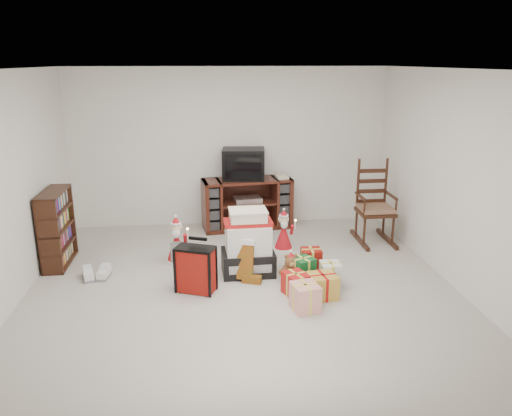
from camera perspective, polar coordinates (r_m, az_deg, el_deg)
The scene contains 13 objects.
room at distance 5.55m, azimuth -1.67°, elevation 2.57°, with size 5.01×5.01×2.51m.
tv_stand at distance 7.93m, azimuth -1.03°, elevation 0.52°, with size 1.45×0.68×0.80m.
bookshelf at distance 6.99m, azimuth -21.79°, elevation -2.28°, with size 0.27×0.81×0.99m.
rocking_chair at distance 7.56m, azimuth 13.30°, elevation -0.50°, with size 0.50×0.83×1.25m.
gift_pile at distance 6.23m, azimuth -0.92°, elevation -4.41°, with size 0.66×0.49×0.82m.
red_suitcase at distance 5.82m, azimuth -6.90°, elevation -6.97°, with size 0.47×0.36×0.64m.
stocking at distance 6.04m, azimuth -1.23°, elevation -6.03°, with size 0.25×0.11×0.54m, color #0D7719, non-canonical shape.
teddy_bear at distance 6.10m, azimuth 3.99°, elevation -7.03°, with size 0.23×0.21×0.34m.
santa_figurine at distance 7.03m, azimuth 3.16°, elevation -3.06°, with size 0.29×0.28×0.60m.
mrs_claus_figurine at distance 6.70m, azimuth -9.03°, elevation -4.15°, with size 0.31×0.29×0.64m.
sneaker_pair at distance 6.51m, azimuth -17.80°, elevation -7.21°, with size 0.37×0.31×0.10m.
gift_cluster at distance 5.90m, azimuth 6.32°, elevation -8.12°, with size 0.79×1.10×0.27m.
crt_television at distance 7.79m, azimuth -1.44°, elevation 5.06°, with size 0.69×0.53×0.48m.
Camera 1 is at (-0.41, -5.37, 2.59)m, focal length 35.00 mm.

